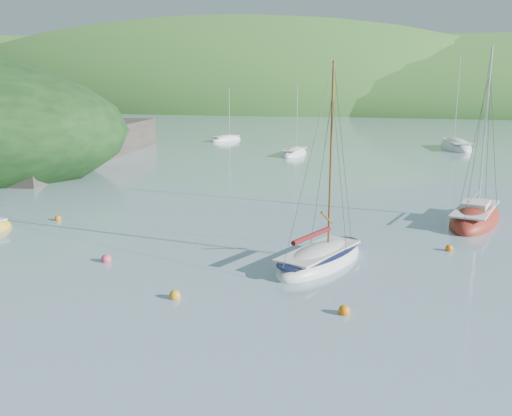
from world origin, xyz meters
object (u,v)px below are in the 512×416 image
(distant_sloop_a, at_px, (294,154))
(distant_sloop_c, at_px, (226,140))
(distant_sloop_b, at_px, (456,147))
(sloop_red, at_px, (475,219))
(daysailer_white, at_px, (320,259))

(distant_sloop_a, xyz_separation_m, distant_sloop_c, (-13.16, 12.59, -0.01))
(distant_sloop_a, bearing_deg, distant_sloop_b, 38.68)
(sloop_red, xyz_separation_m, distant_sloop_a, (-18.32, 27.85, -0.06))
(sloop_red, bearing_deg, distant_sloop_a, 136.01)
(sloop_red, distance_m, distant_sloop_b, 40.01)
(distant_sloop_b, bearing_deg, daysailer_white, -111.67)
(sloop_red, relative_size, distant_sloop_a, 1.32)
(daysailer_white, distance_m, sloop_red, 13.50)
(daysailer_white, distance_m, distant_sloop_b, 51.67)
(daysailer_white, relative_size, distant_sloop_b, 0.81)
(sloop_red, height_order, distant_sloop_c, sloop_red)
(distant_sloop_a, bearing_deg, daysailer_white, -69.60)
(daysailer_white, relative_size, sloop_red, 0.89)
(distant_sloop_a, height_order, distant_sloop_c, distant_sloop_a)
(daysailer_white, xyz_separation_m, distant_sloop_b, (7.77, 51.08, -0.02))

